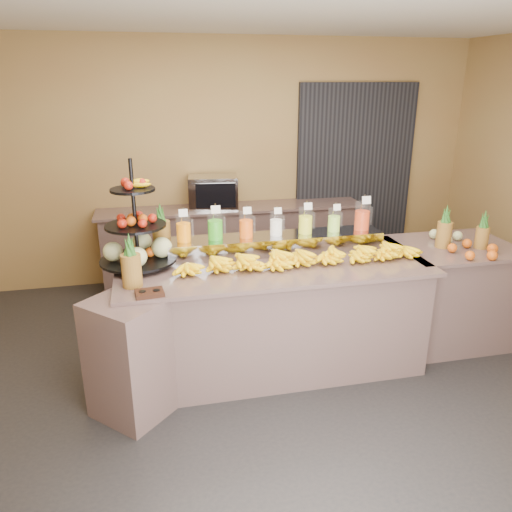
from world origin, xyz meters
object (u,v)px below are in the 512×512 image
object	(u,v)px
banana_heap	(301,255)
condiment_caddy	(150,293)
fruit_stand	(142,239)
oven_warmer	(213,192)
pitcher_tray	(276,243)
right_fruit_pile	(467,243)

from	to	relation	value
banana_heap	condiment_caddy	size ratio (longest dim) A/B	10.74
fruit_stand	oven_warmer	xyz separation A→B (m)	(0.81, 1.75, -0.03)
pitcher_tray	fruit_stand	distance (m)	1.13
right_fruit_pile	banana_heap	bearing A→B (deg)	179.64
condiment_caddy	banana_heap	bearing A→B (deg)	16.71
banana_heap	oven_warmer	size ratio (longest dim) A/B	3.73
banana_heap	fruit_stand	bearing A→B (deg)	168.70
banana_heap	oven_warmer	distance (m)	2.05
pitcher_tray	fruit_stand	bearing A→B (deg)	-175.71
pitcher_tray	banana_heap	xyz separation A→B (m)	(0.12, -0.33, 0.00)
condiment_caddy	right_fruit_pile	world-z (taller)	right_fruit_pile
pitcher_tray	right_fruit_pile	bearing A→B (deg)	-11.92
pitcher_tray	banana_heap	bearing A→B (deg)	-69.59
fruit_stand	pitcher_tray	bearing A→B (deg)	-3.56
pitcher_tray	condiment_caddy	distance (m)	1.29
pitcher_tray	fruit_stand	xyz separation A→B (m)	(-1.12, -0.08, 0.14)
fruit_stand	condiment_caddy	xyz separation A→B (m)	(0.03, -0.61, -0.20)
right_fruit_pile	oven_warmer	size ratio (longest dim) A/B	0.78
condiment_caddy	oven_warmer	distance (m)	2.49
pitcher_tray	oven_warmer	world-z (taller)	oven_warmer
condiment_caddy	fruit_stand	bearing A→B (deg)	93.16
right_fruit_pile	oven_warmer	bearing A→B (deg)	133.69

